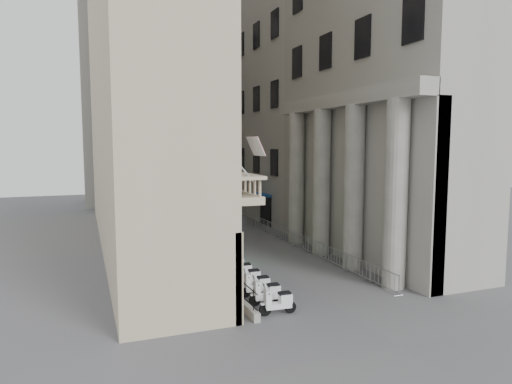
% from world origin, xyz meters
% --- Properties ---
extents(ground, '(120.00, 120.00, 0.00)m').
position_xyz_m(ground, '(0.00, 0.00, 0.00)').
color(ground, '#545456').
rests_on(ground, ground).
extents(left_building, '(5.00, 36.00, 34.00)m').
position_xyz_m(left_building, '(-7.50, 22.00, 17.00)').
color(left_building, '#BBAC90').
rests_on(left_building, ground).
extents(right_building_far, '(5.00, 20.00, 44.00)m').
position_xyz_m(right_building_far, '(7.50, 32.00, 22.00)').
color(right_building_far, '#A4A29B').
rests_on(right_building_far, ground).
extents(far_building, '(22.00, 10.00, 30.00)m').
position_xyz_m(far_building, '(0.00, 48.00, 15.00)').
color(far_building, '#A4A29B').
rests_on(far_building, ground).
extents(iron_fence, '(0.30, 28.00, 1.40)m').
position_xyz_m(iron_fence, '(-4.30, 18.00, 0.00)').
color(iron_fence, black).
rests_on(iron_fence, ground).
extents(blue_awning, '(1.60, 3.00, 3.00)m').
position_xyz_m(blue_awning, '(4.15, 26.00, 0.00)').
color(blue_awning, navy).
rests_on(blue_awning, ground).
extents(flag, '(1.00, 1.40, 8.20)m').
position_xyz_m(flag, '(-4.00, 5.00, 0.00)').
color(flag, '#9E0C11').
rests_on(flag, ground).
extents(scooter_0, '(1.43, 0.65, 1.50)m').
position_xyz_m(scooter_0, '(-3.07, 4.61, 0.00)').
color(scooter_0, white).
rests_on(scooter_0, ground).
extents(scooter_1, '(1.43, 0.65, 1.50)m').
position_xyz_m(scooter_1, '(-3.07, 5.93, 0.00)').
color(scooter_1, white).
rests_on(scooter_1, ground).
extents(scooter_2, '(1.43, 0.65, 1.50)m').
position_xyz_m(scooter_2, '(-3.07, 7.25, 0.00)').
color(scooter_2, white).
rests_on(scooter_2, ground).
extents(scooter_3, '(1.43, 0.65, 1.50)m').
position_xyz_m(scooter_3, '(-3.07, 8.57, 0.00)').
color(scooter_3, white).
rests_on(scooter_3, ground).
extents(scooter_4, '(1.43, 0.65, 1.50)m').
position_xyz_m(scooter_4, '(-3.07, 9.89, 0.00)').
color(scooter_4, white).
rests_on(scooter_4, ground).
extents(scooter_5, '(1.43, 0.65, 1.50)m').
position_xyz_m(scooter_5, '(-3.07, 11.21, 0.00)').
color(scooter_5, white).
rests_on(scooter_5, ground).
extents(scooter_6, '(1.43, 0.65, 1.50)m').
position_xyz_m(scooter_6, '(-3.07, 12.53, 0.00)').
color(scooter_6, white).
rests_on(scooter_6, ground).
extents(scooter_7, '(1.43, 0.65, 1.50)m').
position_xyz_m(scooter_7, '(-3.07, 13.85, 0.00)').
color(scooter_7, white).
rests_on(scooter_7, ground).
extents(scooter_8, '(1.43, 0.65, 1.50)m').
position_xyz_m(scooter_8, '(-3.07, 15.17, 0.00)').
color(scooter_8, white).
rests_on(scooter_8, ground).
extents(scooter_9, '(1.43, 0.65, 1.50)m').
position_xyz_m(scooter_9, '(-3.07, 16.49, 0.00)').
color(scooter_9, white).
rests_on(scooter_9, ground).
extents(scooter_10, '(1.43, 0.65, 1.50)m').
position_xyz_m(scooter_10, '(-3.07, 17.81, 0.00)').
color(scooter_10, white).
rests_on(scooter_10, ground).
extents(scooter_11, '(1.43, 0.65, 1.50)m').
position_xyz_m(scooter_11, '(-3.07, 19.13, 0.00)').
color(scooter_11, white).
rests_on(scooter_11, ground).
extents(scooter_12, '(1.43, 0.65, 1.50)m').
position_xyz_m(scooter_12, '(-3.07, 20.45, 0.00)').
color(scooter_12, white).
rests_on(scooter_12, ground).
extents(scooter_13, '(1.43, 0.65, 1.50)m').
position_xyz_m(scooter_13, '(-3.07, 21.77, 0.00)').
color(scooter_13, white).
rests_on(scooter_13, ground).
extents(scooter_14, '(1.43, 0.65, 1.50)m').
position_xyz_m(scooter_14, '(-3.07, 23.09, 0.00)').
color(scooter_14, white).
rests_on(scooter_14, ground).
extents(barrier_0, '(0.60, 2.40, 1.10)m').
position_xyz_m(barrier_0, '(3.61, 5.92, 0.00)').
color(barrier_0, '#A1A4A8').
rests_on(barrier_0, ground).
extents(barrier_1, '(0.60, 2.40, 1.10)m').
position_xyz_m(barrier_1, '(3.61, 8.42, 0.00)').
color(barrier_1, '#A1A4A8').
rests_on(barrier_1, ground).
extents(barrier_2, '(0.60, 2.40, 1.10)m').
position_xyz_m(barrier_2, '(3.61, 10.92, 0.00)').
color(barrier_2, '#A1A4A8').
rests_on(barrier_2, ground).
extents(barrier_3, '(0.60, 2.40, 1.10)m').
position_xyz_m(barrier_3, '(3.61, 13.42, 0.00)').
color(barrier_3, '#A1A4A8').
rests_on(barrier_3, ground).
extents(barrier_4, '(0.60, 2.40, 1.10)m').
position_xyz_m(barrier_4, '(3.61, 15.92, 0.00)').
color(barrier_4, '#A1A4A8').
rests_on(barrier_4, ground).
extents(barrier_5, '(0.60, 2.40, 1.10)m').
position_xyz_m(barrier_5, '(3.61, 18.42, 0.00)').
color(barrier_5, '#A1A4A8').
rests_on(barrier_5, ground).
extents(barrier_6, '(0.60, 2.40, 1.10)m').
position_xyz_m(barrier_6, '(3.61, 20.92, 0.00)').
color(barrier_6, '#A1A4A8').
rests_on(barrier_6, ground).
extents(barrier_7, '(0.60, 2.40, 1.10)m').
position_xyz_m(barrier_7, '(3.61, 23.42, 0.00)').
color(barrier_7, '#A1A4A8').
rests_on(barrier_7, ground).
extents(security_tent, '(3.92, 3.92, 3.19)m').
position_xyz_m(security_tent, '(-3.60, 24.60, 2.66)').
color(security_tent, white).
rests_on(security_tent, ground).
extents(street_lamp, '(2.74, 0.23, 8.40)m').
position_xyz_m(street_lamp, '(-2.76, 26.30, 5.02)').
color(street_lamp, '#999CA1').
rests_on(street_lamp, ground).
extents(info_kiosk, '(0.31, 0.92, 1.94)m').
position_xyz_m(info_kiosk, '(-2.49, 13.40, 0.98)').
color(info_kiosk, black).
rests_on(info_kiosk, ground).
extents(pedestrian_a, '(0.68, 0.51, 1.70)m').
position_xyz_m(pedestrian_a, '(-1.20, 24.76, 0.85)').
color(pedestrian_a, '#0D1237').
rests_on(pedestrian_a, ground).
extents(pedestrian_b, '(0.93, 0.76, 1.77)m').
position_xyz_m(pedestrian_b, '(2.07, 34.61, 0.88)').
color(pedestrian_b, black).
rests_on(pedestrian_b, ground).
extents(pedestrian_c, '(1.11, 1.11, 1.95)m').
position_xyz_m(pedestrian_c, '(-1.55, 35.49, 0.97)').
color(pedestrian_c, black).
rests_on(pedestrian_c, ground).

